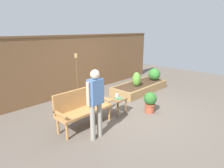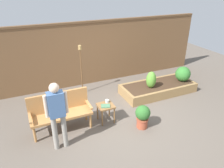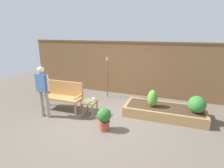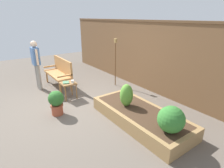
{
  "view_description": "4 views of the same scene",
  "coord_description": "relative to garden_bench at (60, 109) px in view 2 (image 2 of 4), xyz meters",
  "views": [
    {
      "loc": [
        -4.18,
        -3.13,
        2.35
      ],
      "look_at": [
        0.1,
        0.92,
        0.64
      ],
      "focal_mm": 30.59,
      "sensor_mm": 36.0,
      "label": 1
    },
    {
      "loc": [
        -2.15,
        -4.07,
        3.32
      ],
      "look_at": [
        0.03,
        0.8,
        0.73
      ],
      "focal_mm": 34.38,
      "sensor_mm": 36.0,
      "label": 2
    },
    {
      "loc": [
        1.93,
        -4.27,
        2.51
      ],
      "look_at": [
        0.02,
        1.02,
        0.85
      ],
      "focal_mm": 28.45,
      "sensor_mm": 36.0,
      "label": 3
    },
    {
      "loc": [
        4.29,
        -1.58,
        2.25
      ],
      "look_at": [
        0.58,
        1.05,
        0.56
      ],
      "focal_mm": 29.19,
      "sensor_mm": 36.0,
      "label": 4
    }
  ],
  "objects": [
    {
      "name": "cup_on_table",
      "position": [
        1.19,
        -0.07,
        -0.02
      ],
      "size": [
        0.12,
        0.09,
        0.08
      ],
      "color": "white",
      "rests_on": "side_table"
    },
    {
      "name": "side_table",
      "position": [
        1.11,
        -0.18,
        -0.15
      ],
      "size": [
        0.4,
        0.4,
        0.48
      ],
      "color": "olive",
      "rests_on": "ground_plane"
    },
    {
      "name": "ground_plane",
      "position": [
        1.52,
        -0.4,
        -0.54
      ],
      "size": [
        14.0,
        14.0,
        0.0
      ],
      "primitive_type": "plane",
      "color": "#60564C"
    },
    {
      "name": "garden_bench",
      "position": [
        0.0,
        0.0,
        0.0
      ],
      "size": [
        1.44,
        0.48,
        0.94
      ],
      "color": "#B77F47",
      "rests_on": "ground_plane"
    },
    {
      "name": "fence_back",
      "position": [
        1.52,
        2.2,
        0.55
      ],
      "size": [
        8.4,
        0.14,
        2.16
      ],
      "color": "brown",
      "rests_on": "ground_plane"
    },
    {
      "name": "shrub_far_corner",
      "position": [
        4.13,
        0.49,
        -0.0
      ],
      "size": [
        0.49,
        0.49,
        0.49
      ],
      "color": "brown",
      "rests_on": "raised_planter_bed"
    },
    {
      "name": "person_by_bench",
      "position": [
        -0.16,
        -0.68,
        0.39
      ],
      "size": [
        0.47,
        0.2,
        1.56
      ],
      "color": "gray",
      "rests_on": "ground_plane"
    },
    {
      "name": "potted_boxwood",
      "position": [
        1.83,
        -0.79,
        -0.2
      ],
      "size": [
        0.37,
        0.37,
        0.61
      ],
      "color": "#A84C33",
      "rests_on": "ground_plane"
    },
    {
      "name": "book_on_table",
      "position": [
        1.08,
        -0.23,
        -0.05
      ],
      "size": [
        0.27,
        0.23,
        0.02
      ],
      "primitive_type": "cube",
      "rotation": [
        0.0,
        0.0,
        -0.34
      ],
      "color": "#4C7A56",
      "rests_on": "side_table"
    },
    {
      "name": "shrub_near_bench",
      "position": [
        2.9,
        0.49,
        0.02
      ],
      "size": [
        0.3,
        0.3,
        0.53
      ],
      "color": "brown",
      "rests_on": "raised_planter_bed"
    },
    {
      "name": "tiki_torch",
      "position": [
        1.01,
        1.56,
        0.55
      ],
      "size": [
        0.1,
        0.1,
        1.59
      ],
      "color": "brown",
      "rests_on": "ground_plane"
    },
    {
      "name": "raised_planter_bed",
      "position": [
        3.26,
        0.59,
        -0.39
      ],
      "size": [
        2.4,
        1.0,
        0.3
      ],
      "color": "#997547",
      "rests_on": "ground_plane"
    }
  ]
}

